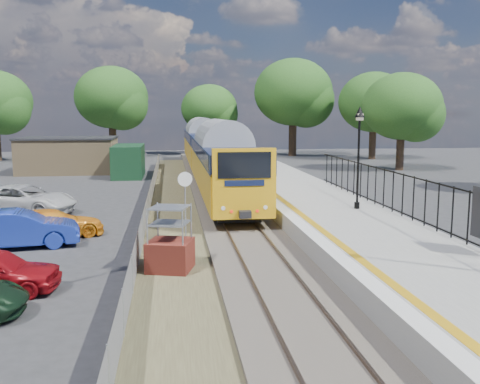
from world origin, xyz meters
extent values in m
plane|color=#2D2D30|center=(0.00, 0.00, 0.00)|extent=(120.00, 120.00, 0.00)
cube|color=#473F38|center=(0.00, 10.00, 0.10)|extent=(3.40, 80.00, 0.20)
cube|color=#4C472D|center=(-2.90, 8.00, 0.03)|extent=(2.60, 70.00, 0.06)
cube|color=brown|center=(-0.72, 10.00, 0.22)|extent=(0.07, 80.00, 0.14)
cube|color=brown|center=(0.72, 10.00, 0.22)|extent=(0.07, 80.00, 0.14)
cube|color=gray|center=(4.20, 8.00, 0.45)|extent=(5.00, 70.00, 0.90)
cube|color=silver|center=(1.95, 8.00, 0.91)|extent=(0.50, 70.00, 0.01)
cube|color=gold|center=(2.45, 8.00, 0.91)|extent=(0.30, 70.00, 0.01)
cylinder|color=black|center=(5.30, 6.00, 1.05)|extent=(0.24, 0.24, 0.30)
cylinder|color=black|center=(5.30, 6.00, 2.90)|extent=(0.10, 0.10, 3.70)
cube|color=black|center=(5.30, 6.00, 4.85)|extent=(0.08, 0.08, 0.30)
cube|color=beige|center=(5.30, 6.00, 5.02)|extent=(0.26, 0.26, 0.30)
cone|color=black|center=(5.30, 6.00, 5.25)|extent=(0.44, 0.44, 0.50)
cube|color=black|center=(6.55, 2.50, 2.65)|extent=(0.05, 26.00, 0.05)
cube|color=#A1855B|center=(-12.00, 32.00, 1.50)|extent=(8.00, 6.00, 3.00)
cube|color=black|center=(-12.00, 32.00, 3.05)|extent=(8.20, 6.20, 0.15)
cube|color=#14381D|center=(-6.50, 28.00, 1.30)|extent=(2.40, 6.00, 2.60)
cylinder|color=#332319|center=(-10.00, 50.00, 1.92)|extent=(0.88, 0.88, 3.85)
ellipsoid|color=#24521B|center=(-10.00, 50.00, 7.15)|extent=(8.80, 8.80, 7.48)
cylinder|color=#332319|center=(2.00, 52.00, 1.57)|extent=(0.72, 0.72, 3.15)
ellipsoid|color=#24521B|center=(2.00, 52.00, 5.85)|extent=(7.20, 7.20, 6.12)
cylinder|color=#332319|center=(12.00, 48.00, 2.10)|extent=(0.96, 0.96, 4.20)
ellipsoid|color=#24521B|center=(12.00, 48.00, 7.80)|extent=(9.60, 9.60, 8.16)
cylinder|color=#332319|center=(20.00, 42.00, 1.75)|extent=(0.80, 0.80, 3.50)
ellipsoid|color=#24521B|center=(20.00, 42.00, 6.50)|extent=(8.00, 8.00, 6.80)
cylinder|color=#332319|center=(18.00, 30.00, 1.57)|extent=(0.72, 0.72, 3.15)
ellipsoid|color=#24521B|center=(18.00, 30.00, 5.85)|extent=(7.20, 7.20, 6.12)
cube|color=gold|center=(0.00, 15.15, 1.69)|extent=(2.80, 20.00, 1.90)
cube|color=#0F1838|center=(0.00, 15.15, 2.99)|extent=(2.82, 20.00, 0.90)
cube|color=black|center=(0.00, 15.15, 2.99)|extent=(2.82, 18.00, 0.70)
cube|color=black|center=(0.00, 15.15, 0.51)|extent=(2.00, 18.00, 0.45)
cube|color=gold|center=(0.00, 35.75, 1.69)|extent=(2.80, 20.00, 1.90)
cube|color=#0F1838|center=(0.00, 35.75, 2.99)|extent=(2.82, 20.00, 0.90)
cube|color=black|center=(0.00, 35.75, 2.99)|extent=(2.82, 18.00, 0.70)
cube|color=black|center=(0.00, 35.75, 0.51)|extent=(2.00, 18.00, 0.45)
cube|color=black|center=(0.00, 4.94, 3.04)|extent=(2.24, 0.04, 1.10)
cube|color=maroon|center=(-3.12, 0.23, 0.52)|extent=(1.68, 1.68, 1.05)
cylinder|color=#999EA3|center=(-2.50, 4.07, 1.30)|extent=(0.06, 0.06, 2.60)
cylinder|color=silver|center=(-2.50, 4.02, 2.60)|extent=(0.58, 0.16, 0.58)
imported|color=#1A309C|center=(-8.92, 4.20, 0.74)|extent=(4.69, 2.31, 1.48)
imported|color=orange|center=(-7.98, 5.77, 0.60)|extent=(4.47, 3.02, 1.20)
imported|color=silver|center=(-10.65, 11.57, 0.75)|extent=(5.91, 3.94, 1.51)
camera|label=1|loc=(-3.05, -16.99, 5.15)|focal=40.00mm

